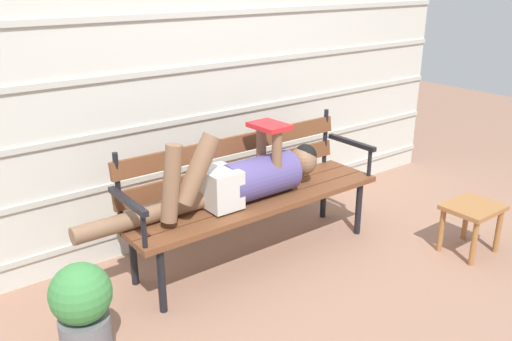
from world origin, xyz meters
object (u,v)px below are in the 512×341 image
(footstool, at_px, (472,215))
(park_bench, at_px, (250,188))
(reclining_person, at_px, (242,178))
(potted_plant, at_px, (83,312))

(footstool, bearing_deg, park_bench, 143.15)
(park_bench, xyz_separation_m, footstool, (1.17, -0.88, -0.20))
(park_bench, distance_m, reclining_person, 0.17)
(potted_plant, bearing_deg, footstool, -11.05)
(park_bench, relative_size, reclining_person, 1.08)
(potted_plant, bearing_deg, park_bench, 17.61)
(park_bench, bearing_deg, potted_plant, -162.39)
(park_bench, xyz_separation_m, reclining_person, (-0.11, -0.07, 0.11))
(footstool, relative_size, potted_plant, 0.68)
(park_bench, distance_m, potted_plant, 1.34)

